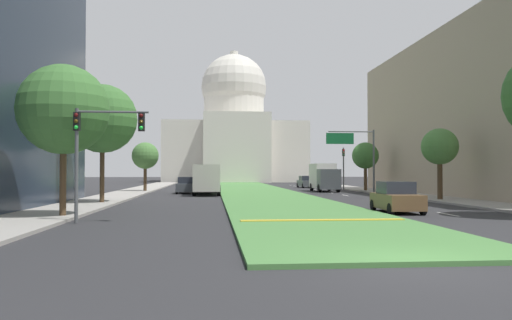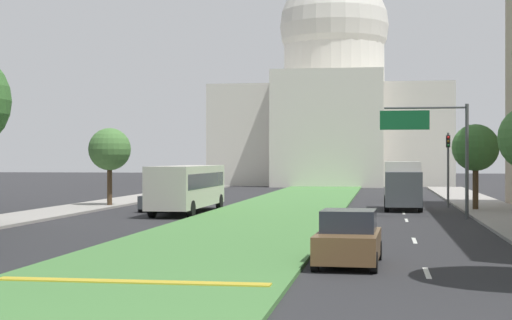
{
  "view_description": "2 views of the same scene",
  "coord_description": "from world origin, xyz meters",
  "px_view_note": "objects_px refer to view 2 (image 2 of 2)",
  "views": [
    {
      "loc": [
        -4.97,
        -11.82,
        2.37
      ],
      "look_at": [
        0.85,
        53.6,
        3.8
      ],
      "focal_mm": 34.88,
      "sensor_mm": 36.0,
      "label": 1
    },
    {
      "loc": [
        6.53,
        -10.48,
        3.4
      ],
      "look_at": [
        -2.91,
        50.22,
        3.29
      ],
      "focal_mm": 57.19,
      "sensor_mm": 36.0,
      "label": 2
    }
  ],
  "objects_px": {
    "sedan_lead_stopped": "(348,240)",
    "box_truck_delivery": "(403,185)",
    "sedan_midblock": "(163,198)",
    "city_bus": "(188,185)",
    "traffic_light_far_right": "(448,160)",
    "capitol_building": "(334,106)",
    "street_tree_right_far": "(476,148)",
    "street_tree_left_far": "(110,150)",
    "overhead_guide_sign": "(435,137)",
    "sedan_distant": "(403,191)"
  },
  "relations": [
    {
      "from": "capitol_building",
      "to": "overhead_guide_sign",
      "type": "xyz_separation_m",
      "value": [
        9.49,
        -63.09,
        -5.86
      ]
    },
    {
      "from": "sedan_lead_stopped",
      "to": "sedan_midblock",
      "type": "distance_m",
      "value": 28.5
    },
    {
      "from": "street_tree_right_far",
      "to": "city_bus",
      "type": "xyz_separation_m",
      "value": [
        -17.9,
        -4.43,
        -2.3
      ]
    },
    {
      "from": "overhead_guide_sign",
      "to": "street_tree_left_far",
      "type": "relative_size",
      "value": 1.17
    },
    {
      "from": "traffic_light_far_right",
      "to": "sedan_midblock",
      "type": "relative_size",
      "value": 1.09
    },
    {
      "from": "box_truck_delivery",
      "to": "city_bus",
      "type": "distance_m",
      "value": 14.32
    },
    {
      "from": "street_tree_right_far",
      "to": "street_tree_left_far",
      "type": "bearing_deg",
      "value": 177.9
    },
    {
      "from": "traffic_light_far_right",
      "to": "city_bus",
      "type": "height_order",
      "value": "traffic_light_far_right"
    },
    {
      "from": "street_tree_left_far",
      "to": "sedan_midblock",
      "type": "distance_m",
      "value": 6.67
    },
    {
      "from": "overhead_guide_sign",
      "to": "sedan_lead_stopped",
      "type": "relative_size",
      "value": 1.55
    },
    {
      "from": "capitol_building",
      "to": "sedan_distant",
      "type": "height_order",
      "value": "capitol_building"
    },
    {
      "from": "street_tree_right_far",
      "to": "sedan_lead_stopped",
      "type": "height_order",
      "value": "street_tree_right_far"
    },
    {
      "from": "box_truck_delivery",
      "to": "capitol_building",
      "type": "bearing_deg",
      "value": 98.02
    },
    {
      "from": "sedan_midblock",
      "to": "city_bus",
      "type": "relative_size",
      "value": 0.43
    },
    {
      "from": "street_tree_left_far",
      "to": "sedan_distant",
      "type": "distance_m",
      "value": 24.49
    },
    {
      "from": "street_tree_right_far",
      "to": "box_truck_delivery",
      "type": "height_order",
      "value": "street_tree_right_far"
    },
    {
      "from": "street_tree_right_far",
      "to": "sedan_lead_stopped",
      "type": "distance_m",
      "value": 28.84
    },
    {
      "from": "street_tree_right_far",
      "to": "sedan_lead_stopped",
      "type": "xyz_separation_m",
      "value": [
        -6.98,
        -27.8,
        -3.25
      ]
    },
    {
      "from": "capitol_building",
      "to": "sedan_midblock",
      "type": "distance_m",
      "value": 60.3
    },
    {
      "from": "street_tree_right_far",
      "to": "sedan_midblock",
      "type": "height_order",
      "value": "street_tree_right_far"
    },
    {
      "from": "capitol_building",
      "to": "box_truck_delivery",
      "type": "distance_m",
      "value": 56.94
    },
    {
      "from": "capitol_building",
      "to": "street_tree_right_far",
      "type": "height_order",
      "value": "capitol_building"
    },
    {
      "from": "street_tree_right_far",
      "to": "sedan_distant",
      "type": "distance_m",
      "value": 14.8
    },
    {
      "from": "traffic_light_far_right",
      "to": "sedan_lead_stopped",
      "type": "bearing_deg",
      "value": -99.89
    },
    {
      "from": "sedan_distant",
      "to": "street_tree_right_far",
      "type": "bearing_deg",
      "value": -72.95
    },
    {
      "from": "street_tree_left_far",
      "to": "capitol_building",
      "type": "bearing_deg",
      "value": 77.48
    },
    {
      "from": "capitol_building",
      "to": "box_truck_delivery",
      "type": "xyz_separation_m",
      "value": [
        7.85,
        -55.71,
        -8.8
      ]
    },
    {
      "from": "capitol_building",
      "to": "street_tree_left_far",
      "type": "distance_m",
      "value": 57.38
    },
    {
      "from": "street_tree_left_far",
      "to": "city_bus",
      "type": "bearing_deg",
      "value": -37.73
    },
    {
      "from": "sedan_midblock",
      "to": "box_truck_delivery",
      "type": "xyz_separation_m",
      "value": [
        15.43,
        3.32,
        0.87
      ]
    },
    {
      "from": "traffic_light_far_right",
      "to": "street_tree_right_far",
      "type": "bearing_deg",
      "value": -72.16
    },
    {
      "from": "sedan_distant",
      "to": "city_bus",
      "type": "xyz_separation_m",
      "value": [
        -13.67,
        -18.22,
        0.99
      ]
    },
    {
      "from": "city_bus",
      "to": "sedan_lead_stopped",
      "type": "bearing_deg",
      "value": -64.95
    },
    {
      "from": "traffic_light_far_right",
      "to": "box_truck_delivery",
      "type": "relative_size",
      "value": 0.81
    },
    {
      "from": "street_tree_left_far",
      "to": "city_bus",
      "type": "relative_size",
      "value": 0.5
    },
    {
      "from": "traffic_light_far_right",
      "to": "street_tree_right_far",
      "type": "distance_m",
      "value": 4.58
    },
    {
      "from": "sedan_lead_stopped",
      "to": "sedan_distant",
      "type": "height_order",
      "value": "sedan_lead_stopped"
    },
    {
      "from": "traffic_light_far_right",
      "to": "sedan_lead_stopped",
      "type": "height_order",
      "value": "traffic_light_far_right"
    },
    {
      "from": "sedan_midblock",
      "to": "box_truck_delivery",
      "type": "bearing_deg",
      "value": 12.15
    },
    {
      "from": "sedan_midblock",
      "to": "city_bus",
      "type": "height_order",
      "value": "city_bus"
    },
    {
      "from": "capitol_building",
      "to": "street_tree_right_far",
      "type": "distance_m",
      "value": 58.28
    },
    {
      "from": "capitol_building",
      "to": "street_tree_left_far",
      "type": "bearing_deg",
      "value": -102.52
    },
    {
      "from": "sedan_distant",
      "to": "capitol_building",
      "type": "bearing_deg",
      "value": 100.87
    },
    {
      "from": "sedan_lead_stopped",
      "to": "box_truck_delivery",
      "type": "height_order",
      "value": "box_truck_delivery"
    },
    {
      "from": "overhead_guide_sign",
      "to": "sedan_midblock",
      "type": "relative_size",
      "value": 1.37
    },
    {
      "from": "traffic_light_far_right",
      "to": "street_tree_left_far",
      "type": "height_order",
      "value": "street_tree_left_far"
    },
    {
      "from": "sedan_lead_stopped",
      "to": "city_bus",
      "type": "height_order",
      "value": "city_bus"
    },
    {
      "from": "city_bus",
      "to": "street_tree_left_far",
      "type": "bearing_deg",
      "value": 142.27
    },
    {
      "from": "capitol_building",
      "to": "street_tree_right_far",
      "type": "xyz_separation_m",
      "value": [
        12.44,
        -56.57,
        -6.41
      ]
    },
    {
      "from": "street_tree_right_far",
      "to": "box_truck_delivery",
      "type": "bearing_deg",
      "value": 169.39
    }
  ]
}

